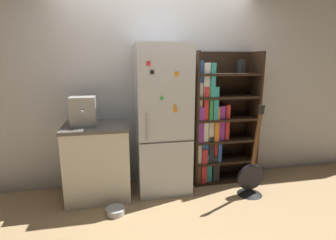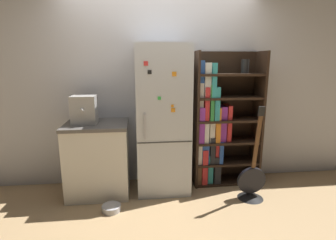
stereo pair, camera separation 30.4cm
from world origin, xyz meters
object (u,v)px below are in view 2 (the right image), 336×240
(bookshelf, at_px, (217,125))
(espresso_machine, at_px, (84,110))
(pet_bowl, at_px, (111,208))
(refrigerator, at_px, (163,120))
(guitar, at_px, (251,185))

(bookshelf, height_order, espresso_machine, bookshelf)
(bookshelf, bearing_deg, pet_bowl, -155.44)
(espresso_machine, bearing_deg, bookshelf, 5.74)
(refrigerator, xyz_separation_m, pet_bowl, (-0.63, -0.49, -0.89))
(refrigerator, height_order, pet_bowl, refrigerator)
(refrigerator, height_order, guitar, refrigerator)
(guitar, distance_m, pet_bowl, 1.68)
(guitar, relative_size, pet_bowl, 5.46)
(bookshelf, xyz_separation_m, espresso_machine, (-1.69, -0.17, 0.27))
(refrigerator, relative_size, bookshelf, 1.04)
(espresso_machine, distance_m, guitar, 2.22)
(espresso_machine, height_order, guitar, espresso_machine)
(refrigerator, xyz_separation_m, bookshelf, (0.74, 0.13, -0.11))
(espresso_machine, bearing_deg, guitar, -10.19)
(bookshelf, height_order, guitar, bookshelf)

